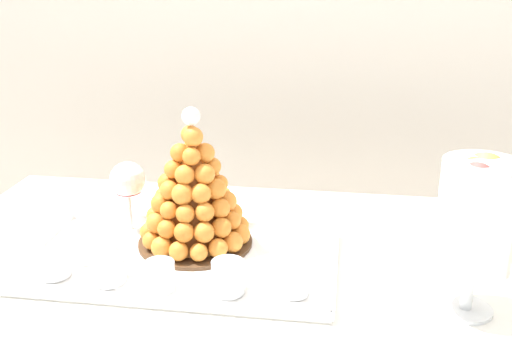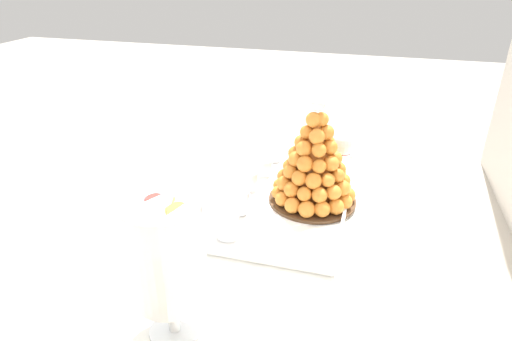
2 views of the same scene
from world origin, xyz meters
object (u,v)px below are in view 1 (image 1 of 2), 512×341
at_px(croquembouche, 194,194).
at_px(wine_glass, 128,182).
at_px(dessert_cup_centre, 160,277).
at_px(dessert_cup_mid_right, 228,278).
at_px(serving_tray, 181,261).
at_px(macaron_goblet, 477,217).
at_px(dessert_cup_left, 54,265).
at_px(dessert_cup_mid_left, 109,270).
at_px(creme_brulee_ramekin, 96,250).
at_px(dessert_cup_right, 294,281).

bearing_deg(croquembouche, wine_glass, 160.39).
height_order(dessert_cup_centre, dessert_cup_mid_right, dessert_cup_mid_right).
relative_size(serving_tray, macaron_goblet, 2.14).
xyz_separation_m(dessert_cup_mid_right, wine_glass, (-0.26, 0.23, 0.08)).
height_order(dessert_cup_centre, wine_glass, wine_glass).
bearing_deg(dessert_cup_left, serving_tray, 23.09).
relative_size(dessert_cup_left, dessert_cup_centre, 1.09).
distance_m(croquembouche, wine_glass, 0.17).
distance_m(serving_tray, dessert_cup_mid_left, 0.15).
xyz_separation_m(dessert_cup_mid_right, creme_brulee_ramekin, (-0.28, 0.09, -0.01)).
xyz_separation_m(croquembouche, creme_brulee_ramekin, (-0.18, -0.08, -0.10)).
xyz_separation_m(serving_tray, dessert_cup_centre, (-0.01, -0.11, 0.03)).
bearing_deg(creme_brulee_ramekin, dessert_cup_centre, -32.44).
relative_size(dessert_cup_right, macaron_goblet, 0.20).
height_order(dessert_cup_mid_right, dessert_cup_right, dessert_cup_mid_right).
relative_size(serving_tray, dessert_cup_mid_right, 10.23).
distance_m(croquembouche, creme_brulee_ramekin, 0.22).
bearing_deg(dessert_cup_left, dessert_cup_mid_left, -2.91).
xyz_separation_m(dessert_cup_centre, creme_brulee_ramekin, (-0.16, 0.10, -0.01)).
bearing_deg(wine_glass, macaron_goblet, -18.21).
xyz_separation_m(dessert_cup_left, macaron_goblet, (0.73, 0.00, 0.14)).
bearing_deg(croquembouche, dessert_cup_left, -143.87).
relative_size(dessert_cup_mid_left, dessert_cup_mid_right, 1.05).
xyz_separation_m(croquembouche, wine_glass, (-0.16, 0.06, -0.00)).
height_order(dessert_cup_mid_left, wine_glass, wine_glass).
height_order(macaron_goblet, wine_glass, macaron_goblet).
height_order(croquembouche, dessert_cup_mid_left, croquembouche).
distance_m(creme_brulee_ramekin, macaron_goblet, 0.70).
xyz_separation_m(croquembouche, dessert_cup_centre, (-0.02, -0.18, -0.08)).
bearing_deg(dessert_cup_left, macaron_goblet, 0.23).
bearing_deg(dessert_cup_right, serving_tray, 158.40).
height_order(serving_tray, dessert_cup_centre, dessert_cup_centre).
height_order(serving_tray, wine_glass, wine_glass).
distance_m(dessert_cup_mid_left, dessert_cup_centre, 0.10).
xyz_separation_m(dessert_cup_left, dessert_cup_right, (0.44, 0.00, 0.00)).
bearing_deg(croquembouche, dessert_cup_mid_right, -59.77).
bearing_deg(dessert_cup_left, dessert_cup_centre, -5.17).
bearing_deg(dessert_cup_centre, wine_glass, 119.97).
distance_m(croquembouche, dessert_cup_left, 0.29).
bearing_deg(wine_glass, dessert_cup_mid_right, -41.74).
distance_m(serving_tray, croquembouche, 0.13).
height_order(croquembouche, dessert_cup_centre, croquembouche).
relative_size(dessert_cup_mid_left, dessert_cup_centre, 1.14).
xyz_separation_m(croquembouche, dessert_cup_mid_right, (0.10, -0.17, -0.08)).
bearing_deg(dessert_cup_right, dessert_cup_mid_left, -178.83).
bearing_deg(dessert_cup_mid_left, dessert_cup_centre, -7.61).
distance_m(dessert_cup_right, creme_brulee_ramekin, 0.40).
bearing_deg(dessert_cup_mid_left, creme_brulee_ramekin, 124.44).
xyz_separation_m(dessert_cup_mid_left, macaron_goblet, (0.62, 0.01, 0.14)).
bearing_deg(macaron_goblet, croquembouche, 162.23).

